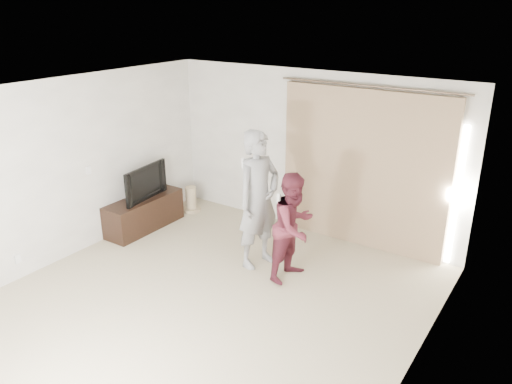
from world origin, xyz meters
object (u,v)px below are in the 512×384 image
(person_man, at_px, (259,200))
(tv_console, at_px, (144,213))
(tv, at_px, (141,182))
(person_woman, at_px, (294,227))

(person_man, bearing_deg, tv_console, -178.72)
(tv, distance_m, person_woman, 2.84)
(tv_console, distance_m, person_man, 2.35)
(person_man, bearing_deg, person_woman, -5.34)
(person_woman, bearing_deg, person_man, 174.66)
(tv, relative_size, person_man, 0.49)
(person_man, relative_size, person_woman, 1.31)
(tv_console, xyz_separation_m, person_man, (2.24, 0.05, 0.72))
(person_woman, bearing_deg, tv_console, 179.88)
(tv_console, xyz_separation_m, tv, (0.00, 0.00, 0.55))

